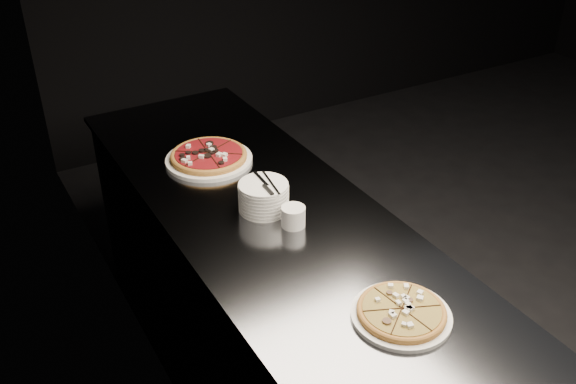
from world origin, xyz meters
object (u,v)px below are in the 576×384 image
counter (281,319)px  ramekin (293,216)px  pizza_mushroom (401,312)px  pizza_tomato (209,157)px  plate_stack (264,197)px  cutlery (267,184)px

counter → ramekin: (0.02, -0.05, 0.50)m
pizza_mushroom → ramekin: size_ratio=4.01×
pizza_tomato → pizza_mushroom: bearing=-85.4°
plate_stack → ramekin: size_ratio=2.12×
pizza_tomato → ramekin: ramekin is taller
counter → pizza_tomato: 0.71m
counter → cutlery: bearing=95.8°
pizza_mushroom → plate_stack: (-0.07, 0.70, 0.04)m
plate_stack → ramekin: (0.04, -0.14, -0.01)m
pizza_mushroom → pizza_tomato: bearing=94.6°
pizza_tomato → cutlery: 0.46m
cutlery → pizza_mushroom: bearing=-81.8°
plate_stack → ramekin: 0.15m
counter → pizza_tomato: pizza_tomato is taller
pizza_mushroom → ramekin: ramekin is taller
plate_stack → ramekin: bearing=-74.5°
pizza_mushroom → plate_stack: bearing=95.6°
counter → cutlery: size_ratio=12.99×
pizza_tomato → plate_stack: bearing=-87.0°
pizza_tomato → cutlery: cutlery is taller
pizza_tomato → plate_stack: plate_stack is taller
plate_stack → pizza_mushroom: bearing=-84.4°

